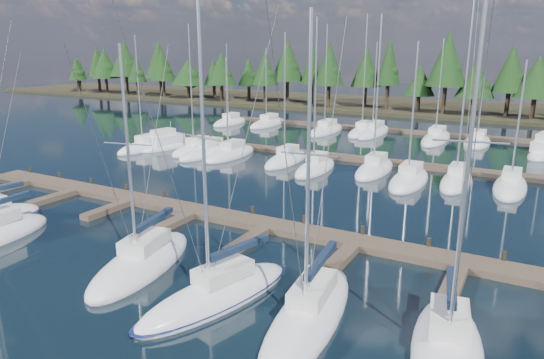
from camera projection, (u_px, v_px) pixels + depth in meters
The scene contains 11 objects.
ground at pixel (277, 177), 45.11m from camera, with size 260.00×260.00×0.00m, color black.
far_shore at pixel (420, 107), 95.75m from camera, with size 220.00×30.00×0.60m, color #2C2818.
main_dock at pixel (192, 214), 34.37m from camera, with size 44.00×6.13×0.90m.
back_docks at pixel (349, 140), 61.61m from camera, with size 50.00×21.80×0.40m.
front_sailboat_3 at pixel (142, 262), 26.39m from camera, with size 4.74×9.32×12.60m.
front_sailboat_4 at pixel (217, 295), 22.90m from camera, with size 4.92×9.55×14.33m.
front_sailboat_5 at pixel (309, 315), 21.15m from camera, with size 3.63×9.95×13.78m.
front_sailboat_6 at pixel (447, 347), 18.85m from camera, with size 4.05×8.40×15.48m.
back_sailboat_rows at pixel (339, 146), 58.03m from camera, with size 46.34×33.06×16.80m.
motor_yacht_left at pixel (166, 145), 57.74m from camera, with size 3.90×8.04×3.84m.
tree_line at pixel (409, 72), 85.74m from camera, with size 184.87×12.14×13.77m.
Camera 1 is at (20.65, -8.40, 11.57)m, focal length 32.00 mm.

